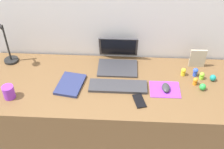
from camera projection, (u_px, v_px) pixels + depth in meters
The scene contains 18 objects.
ground_plane at pixel (110, 147), 2.57m from camera, with size 6.00×6.00×0.00m, color slate.
back_wall at pixel (112, 50), 2.37m from camera, with size 3.06×0.05×1.55m, color silver.
desk at pixel (109, 119), 2.33m from camera, with size 1.86×0.69×0.74m, color brown.
laptop at pixel (118, 59), 2.25m from camera, with size 0.30×0.28×0.21m.
keyboard at pixel (118, 86), 2.06m from camera, with size 0.41×0.13×0.02m, color #333338.
mousepad at pixel (165, 89), 2.05m from camera, with size 0.21×0.17×0.00m, color purple.
mouse at pixel (166, 88), 2.04m from camera, with size 0.06×0.10×0.03m, color #333338.
cell_phone at pixel (139, 101), 1.96m from camera, with size 0.06×0.13×0.01m, color black.
desk_lamp at pixel (5, 45), 2.18m from camera, with size 0.11×0.16×0.37m.
notebook_pad at pixel (70, 84), 2.08m from camera, with size 0.17×0.24×0.02m, color navy.
picture_frame at pixel (198, 58), 2.21m from camera, with size 0.12×0.02×0.15m, color #B2A58C.
coffee_mug at pixel (9, 92), 1.96m from camera, with size 0.08×0.08×0.09m, color purple.
toy_figurine_yellow at pixel (183, 72), 2.16m from camera, with size 0.04×0.04×0.06m.
toy_figurine_orange at pixel (195, 81), 2.08m from camera, with size 0.03×0.03×0.06m.
toy_figurine_teal at pixel (213, 78), 2.11m from camera, with size 0.04×0.04×0.05m, color teal.
toy_figurine_blue at pixel (195, 72), 2.15m from camera, with size 0.04×0.04×0.07m.
toy_figurine_lime at pixel (202, 76), 2.12m from camera, with size 0.03×0.03×0.06m.
toy_figurine_green at pixel (203, 87), 2.04m from camera, with size 0.04×0.04×0.05m, color green.
Camera 1 is at (0.11, -1.57, 2.12)m, focal length 46.82 mm.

